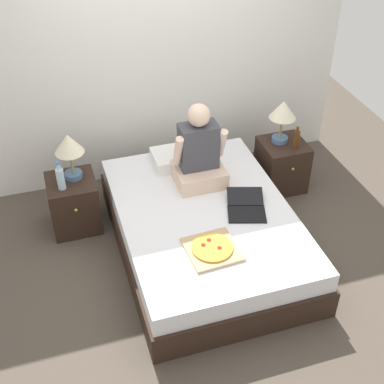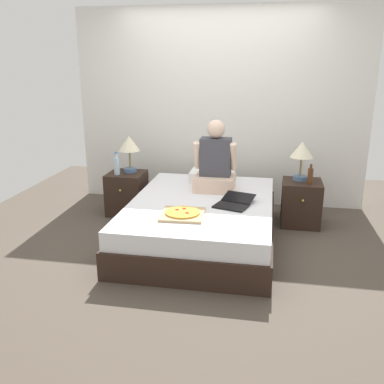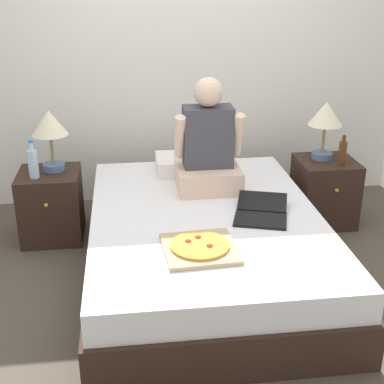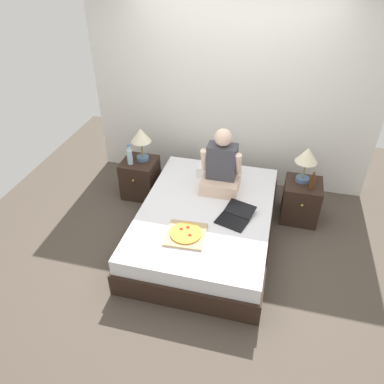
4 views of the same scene
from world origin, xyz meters
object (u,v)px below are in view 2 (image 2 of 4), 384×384
at_px(nightstand_left, 127,193).
at_px(bed, 202,221).
at_px(lamp_on_left_nightstand, 129,146).
at_px(laptop, 233,203).
at_px(water_bottle, 117,165).
at_px(pizza_box, 183,214).
at_px(beer_bottle, 310,176).
at_px(person_seated, 215,164).
at_px(lamp_on_right_nightstand, 302,152).
at_px(nightstand_right, 301,203).

bearing_deg(nightstand_left, bed, -32.77).
height_order(lamp_on_left_nightstand, laptop, lamp_on_left_nightstand).
height_order(bed, water_bottle, water_bottle).
relative_size(bed, pizza_box, 4.98).
xyz_separation_m(beer_bottle, person_seated, (-1.05, -0.15, 0.12)).
height_order(lamp_on_left_nightstand, pizza_box, lamp_on_left_nightstand).
bearing_deg(laptop, pizza_box, -138.86).
height_order(bed, nightstand_left, nightstand_left).
height_order(lamp_on_left_nightstand, lamp_on_right_nightstand, same).
distance_m(bed, lamp_on_right_nightstand, 1.41).
distance_m(laptop, pizza_box, 0.59).
height_order(water_bottle, laptop, water_bottle).
height_order(bed, person_seated, person_seated).
bearing_deg(lamp_on_right_nightstand, water_bottle, -176.31).
distance_m(lamp_on_left_nightstand, lamp_on_right_nightstand, 2.05).
xyz_separation_m(laptop, pizza_box, (-0.44, -0.39, -0.00)).
bearing_deg(beer_bottle, water_bottle, 179.75).
distance_m(bed, pizza_box, 0.56).
bearing_deg(bed, laptop, -16.22).
height_order(bed, nightstand_right, nightstand_right).
height_order(lamp_on_right_nightstand, beer_bottle, lamp_on_right_nightstand).
relative_size(nightstand_right, lamp_on_right_nightstand, 1.16).
height_order(beer_bottle, laptop, beer_bottle).
bearing_deg(lamp_on_right_nightstand, person_seated, -162.45).
bearing_deg(bed, nightstand_right, 32.77).
distance_m(nightstand_left, lamp_on_left_nightstand, 0.59).
relative_size(bed, lamp_on_left_nightstand, 4.68).
distance_m(person_seated, pizza_box, 0.97).
height_order(beer_bottle, pizza_box, beer_bottle).
bearing_deg(pizza_box, beer_bottle, 40.87).
xyz_separation_m(bed, lamp_on_right_nightstand, (1.03, 0.73, 0.63)).
bearing_deg(pizza_box, lamp_on_right_nightstand, 47.04).
xyz_separation_m(lamp_on_right_nightstand, beer_bottle, (0.10, -0.15, -0.23)).
xyz_separation_m(nightstand_right, lamp_on_right_nightstand, (-0.03, 0.05, 0.59)).
bearing_deg(lamp_on_left_nightstand, lamp_on_right_nightstand, 0.00).
xyz_separation_m(water_bottle, nightstand_right, (2.20, 0.09, -0.37)).
xyz_separation_m(bed, nightstand_left, (-1.06, 0.68, 0.04)).
bearing_deg(nightstand_right, nightstand_left, 180.00).
distance_m(nightstand_left, laptop, 1.61).
bearing_deg(nightstand_right, laptop, -132.72).
bearing_deg(lamp_on_right_nightstand, beer_bottle, -56.31).
xyz_separation_m(nightstand_right, laptop, (-0.72, -0.78, 0.21)).
distance_m(lamp_on_left_nightstand, laptop, 1.64).
bearing_deg(nightstand_left, nightstand_right, 0.00).
xyz_separation_m(lamp_on_left_nightstand, beer_bottle, (2.15, -0.15, -0.23)).
distance_m(lamp_on_left_nightstand, water_bottle, 0.28).
distance_m(lamp_on_right_nightstand, beer_bottle, 0.29).
height_order(nightstand_right, lamp_on_right_nightstand, lamp_on_right_nightstand).
height_order(lamp_on_left_nightstand, nightstand_right, lamp_on_left_nightstand).
relative_size(beer_bottle, pizza_box, 0.54).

